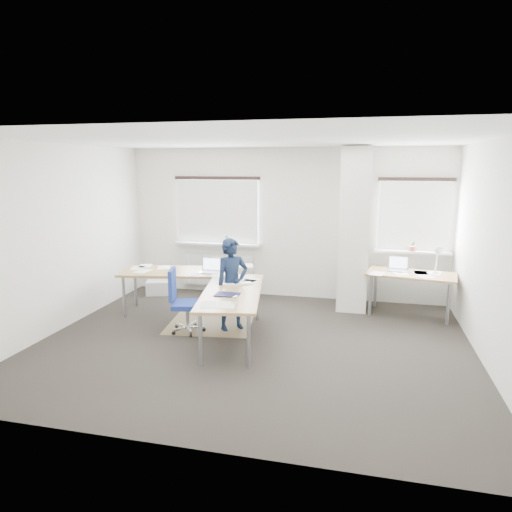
% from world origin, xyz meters
% --- Properties ---
extents(ground, '(6.00, 6.00, 0.00)m').
position_xyz_m(ground, '(0.00, 0.00, 0.00)').
color(ground, black).
rests_on(ground, ground).
extents(room_shell, '(6.04, 5.04, 2.82)m').
position_xyz_m(room_shell, '(0.18, 0.45, 1.75)').
color(room_shell, silver).
rests_on(room_shell, ground).
extents(floor_mat, '(1.42, 1.25, 0.01)m').
position_xyz_m(floor_mat, '(-0.85, 0.62, 0.00)').
color(floor_mat, olive).
rests_on(floor_mat, ground).
extents(white_crate, '(0.52, 0.43, 0.27)m').
position_xyz_m(white_crate, '(-2.39, 2.02, 0.13)').
color(white_crate, white).
rests_on(white_crate, ground).
extents(desk_main, '(2.82, 2.63, 0.96)m').
position_xyz_m(desk_main, '(-0.87, 0.62, 0.69)').
color(desk_main, '#90643E').
rests_on(desk_main, ground).
extents(desk_side, '(1.50, 0.93, 1.22)m').
position_xyz_m(desk_side, '(2.26, 1.80, 0.69)').
color(desk_side, '#90643E').
rests_on(desk_side, ground).
extents(task_chair, '(0.54, 0.53, 0.97)m').
position_xyz_m(task_chair, '(-1.10, 0.21, 0.27)').
color(task_chair, navy).
rests_on(task_chair, ground).
extents(person, '(0.61, 0.59, 1.41)m').
position_xyz_m(person, '(-0.44, 0.51, 0.70)').
color(person, black).
rests_on(person, ground).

